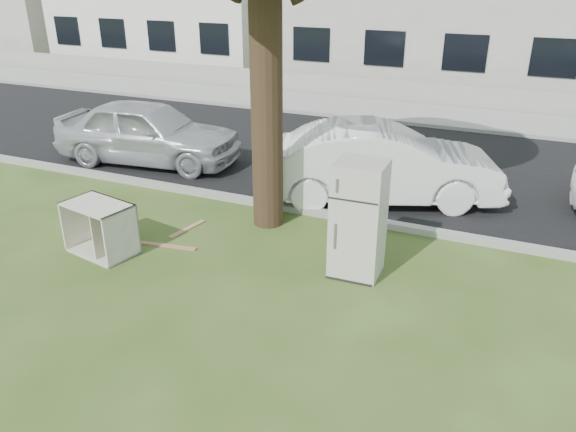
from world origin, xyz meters
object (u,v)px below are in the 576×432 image
at_px(fridge, 358,219).
at_px(car_left, 148,132).
at_px(cabinet, 100,228).
at_px(car_center, 381,164).

height_order(fridge, car_left, fridge).
height_order(cabinet, car_center, car_center).
bearing_deg(cabinet, fridge, 25.43).
bearing_deg(car_center, fridge, 167.01).
relative_size(fridge, car_center, 0.38).
height_order(cabinet, car_left, car_left).
bearing_deg(fridge, car_left, 151.33).
relative_size(fridge, cabinet, 1.63).
bearing_deg(fridge, cabinet, -167.42).
xyz_separation_m(fridge, car_left, (-6.02, 3.09, -0.15)).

